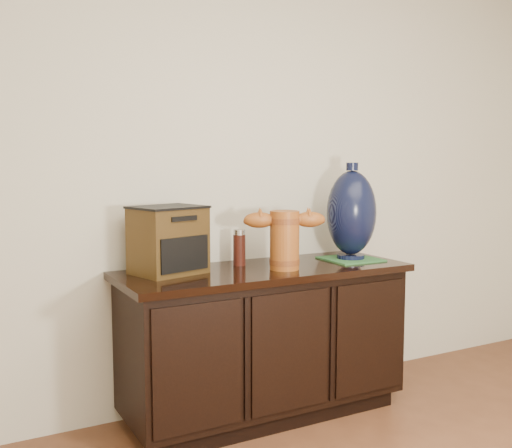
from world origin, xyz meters
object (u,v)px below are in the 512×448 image
tv_radio (168,240)px  lamp_base (351,213)px  spray_can (239,248)px  sideboard (264,340)px  terracotta_vessel (285,237)px

tv_radio → lamp_base: lamp_base is taller
lamp_base → spray_can: size_ratio=2.80×
tv_radio → spray_can: tv_radio is taller
sideboard → tv_radio: bearing=169.2°
terracotta_vessel → sideboard: bearing=150.1°
terracotta_vessel → tv_radio: bearing=-176.7°
tv_radio → spray_can: (0.39, 0.04, -0.07)m
sideboard → tv_radio: size_ratio=3.88×
lamp_base → spray_can: bearing=167.6°
tv_radio → spray_can: 0.40m
lamp_base → spray_can: 0.64m
sideboard → lamp_base: 0.81m
tv_radio → lamp_base: (0.99, -0.10, 0.09)m
spray_can → terracotta_vessel: bearing=-55.4°
sideboard → spray_can: bearing=121.4°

